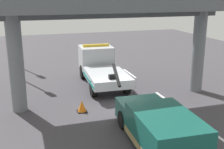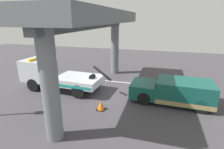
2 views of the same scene
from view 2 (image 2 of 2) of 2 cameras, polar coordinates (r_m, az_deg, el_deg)
ground_plane at (r=13.14m, az=-1.47°, el=-6.67°), size 60.00×40.00×0.10m
lane_stripe_west at (r=15.40m, az=23.86°, el=-4.30°), size 2.60×0.16×0.01m
lane_stripe_mid at (r=15.64m, az=1.62°, el=-2.39°), size 2.60×0.16×0.01m
lane_stripe_east at (r=18.00m, az=-17.21°, el=-0.47°), size 2.60×0.16×0.01m
tow_truck_white at (r=14.60m, az=-18.29°, el=0.18°), size 7.30×2.68×2.46m
towed_van_green at (r=12.34m, az=19.74°, el=-5.26°), size 5.29×2.43×1.58m
overpass_structure at (r=12.27m, az=-5.84°, el=16.32°), size 3.60×12.77×5.93m
traffic_cone_orange at (r=10.97m, az=-3.61°, el=-9.95°), size 0.51×0.51×0.61m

